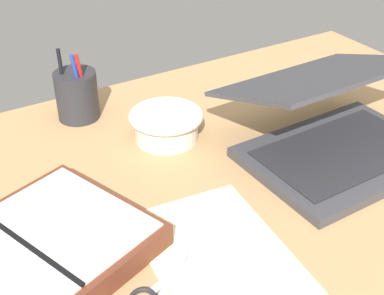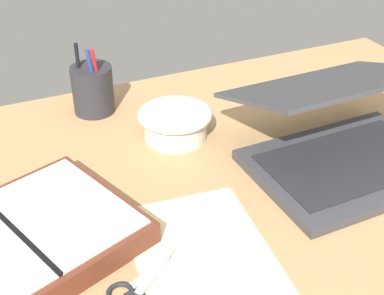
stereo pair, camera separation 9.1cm
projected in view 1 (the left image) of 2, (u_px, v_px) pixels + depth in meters
The scene contains 7 objects.
desk_top at pixel (232, 201), 91.42cm from camera, with size 140.00×100.00×2.00cm, color tan.
laptop at pixel (334, 128), 99.59cm from camera, with size 35.67×33.74×17.97cm.
bowl at pixel (166, 124), 105.01cm from camera, with size 14.71×14.71×5.78cm.
pen_cup at pixel (77, 95), 111.18cm from camera, with size 8.75×8.75×15.37cm.
planner at pixel (31, 257), 75.92cm from camera, with size 39.50×34.90×4.24cm.
scissors at pixel (156, 295), 72.21cm from camera, with size 12.39×9.24×0.80cm.
paper_sheet_front at pixel (218, 254), 79.17cm from camera, with size 19.85×28.48×0.16cm, color #F4EFB2.
Camera 1 is at (-42.89, -58.05, 58.28)cm, focal length 50.00 mm.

